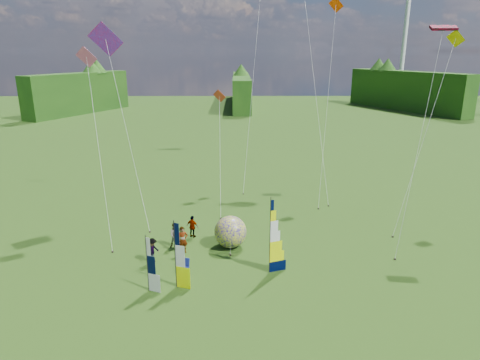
{
  "coord_description": "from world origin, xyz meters",
  "views": [
    {
      "loc": [
        -1.21,
        -20.91,
        13.03
      ],
      "look_at": [
        -1.0,
        4.0,
        5.5
      ],
      "focal_mm": 32.0,
      "sensor_mm": 36.0,
      "label": 1
    }
  ],
  "objects_px": {
    "camp_chair": "(184,267)",
    "kite_whale": "(315,73)",
    "side_banner_left": "(175,256)",
    "spectator_b": "(176,235)",
    "bol_inflatable": "(230,232)",
    "spectator_a": "(183,240)",
    "spectator_c": "(152,250)",
    "feather_banner_main": "(270,237)",
    "side_banner_far": "(147,264)",
    "spectator_d": "(193,227)"
  },
  "relations": [
    {
      "from": "side_banner_left",
      "to": "kite_whale",
      "type": "xyz_separation_m",
      "value": [
        10.83,
        19.41,
        9.09
      ]
    },
    {
      "from": "bol_inflatable",
      "to": "camp_chair",
      "type": "xyz_separation_m",
      "value": [
        -2.79,
        -3.74,
        -0.63
      ]
    },
    {
      "from": "side_banner_left",
      "to": "bol_inflatable",
      "type": "distance_m",
      "value": 6.12
    },
    {
      "from": "camp_chair",
      "to": "spectator_a",
      "type": "bearing_deg",
      "value": 120.91
    },
    {
      "from": "feather_banner_main",
      "to": "camp_chair",
      "type": "distance_m",
      "value": 5.54
    },
    {
      "from": "camp_chair",
      "to": "kite_whale",
      "type": "xyz_separation_m",
      "value": [
        10.58,
        17.92,
        10.6
      ]
    },
    {
      "from": "feather_banner_main",
      "to": "spectator_c",
      "type": "height_order",
      "value": "feather_banner_main"
    },
    {
      "from": "bol_inflatable",
      "to": "camp_chair",
      "type": "relative_size",
      "value": 2.32
    },
    {
      "from": "spectator_d",
      "to": "kite_whale",
      "type": "bearing_deg",
      "value": -104.08
    },
    {
      "from": "side_banner_left",
      "to": "bol_inflatable",
      "type": "height_order",
      "value": "side_banner_left"
    },
    {
      "from": "kite_whale",
      "to": "feather_banner_main",
      "type": "bearing_deg",
      "value": -97.15
    },
    {
      "from": "side_banner_far",
      "to": "feather_banner_main",
      "type": "bearing_deg",
      "value": 37.85
    },
    {
      "from": "bol_inflatable",
      "to": "spectator_a",
      "type": "bearing_deg",
      "value": -164.35
    },
    {
      "from": "bol_inflatable",
      "to": "spectator_a",
      "type": "xyz_separation_m",
      "value": [
        -3.18,
        -0.89,
        -0.18
      ]
    },
    {
      "from": "feather_banner_main",
      "to": "bol_inflatable",
      "type": "height_order",
      "value": "feather_banner_main"
    },
    {
      "from": "spectator_a",
      "to": "spectator_d",
      "type": "distance_m",
      "value": 2.54
    },
    {
      "from": "feather_banner_main",
      "to": "kite_whale",
      "type": "bearing_deg",
      "value": 53.02
    },
    {
      "from": "side_banner_left",
      "to": "camp_chair",
      "type": "xyz_separation_m",
      "value": [
        0.25,
        1.5,
        -1.51
      ]
    },
    {
      "from": "camp_chair",
      "to": "kite_whale",
      "type": "height_order",
      "value": "kite_whale"
    },
    {
      "from": "bol_inflatable",
      "to": "spectator_c",
      "type": "relative_size",
      "value": 1.35
    },
    {
      "from": "camp_chair",
      "to": "kite_whale",
      "type": "bearing_deg",
      "value": 82.59
    },
    {
      "from": "spectator_b",
      "to": "camp_chair",
      "type": "relative_size",
      "value": 1.85
    },
    {
      "from": "spectator_a",
      "to": "spectator_d",
      "type": "xyz_separation_m",
      "value": [
        0.41,
        2.51,
        -0.11
      ]
    },
    {
      "from": "feather_banner_main",
      "to": "spectator_d",
      "type": "distance_m",
      "value": 7.55
    },
    {
      "from": "side_banner_far",
      "to": "camp_chair",
      "type": "distance_m",
      "value": 2.83
    },
    {
      "from": "side_banner_far",
      "to": "camp_chair",
      "type": "height_order",
      "value": "side_banner_far"
    },
    {
      "from": "spectator_c",
      "to": "feather_banner_main",
      "type": "bearing_deg",
      "value": -68.6
    },
    {
      "from": "side_banner_left",
      "to": "kite_whale",
      "type": "distance_m",
      "value": 24.02
    },
    {
      "from": "camp_chair",
      "to": "bol_inflatable",
      "type": "bearing_deg",
      "value": 76.43
    },
    {
      "from": "side_banner_far",
      "to": "side_banner_left",
      "type": "bearing_deg",
      "value": 35.86
    },
    {
      "from": "side_banner_left",
      "to": "spectator_c",
      "type": "distance_m",
      "value": 3.75
    },
    {
      "from": "spectator_d",
      "to": "camp_chair",
      "type": "bearing_deg",
      "value": 115.81
    },
    {
      "from": "spectator_b",
      "to": "kite_whale",
      "type": "relative_size",
      "value": 0.08
    },
    {
      "from": "bol_inflatable",
      "to": "spectator_b",
      "type": "height_order",
      "value": "bol_inflatable"
    },
    {
      "from": "side_banner_far",
      "to": "spectator_d",
      "type": "height_order",
      "value": "side_banner_far"
    },
    {
      "from": "side_banner_far",
      "to": "spectator_b",
      "type": "bearing_deg",
      "value": 104.03
    },
    {
      "from": "spectator_d",
      "to": "spectator_a",
      "type": "bearing_deg",
      "value": 106.81
    },
    {
      "from": "spectator_b",
      "to": "spectator_d",
      "type": "relative_size",
      "value": 1.08
    },
    {
      "from": "feather_banner_main",
      "to": "spectator_d",
      "type": "xyz_separation_m",
      "value": [
        -5.2,
        5.26,
        -1.53
      ]
    },
    {
      "from": "feather_banner_main",
      "to": "spectator_a",
      "type": "xyz_separation_m",
      "value": [
        -5.6,
        2.75,
        -1.43
      ]
    },
    {
      "from": "bol_inflatable",
      "to": "spectator_b",
      "type": "relative_size",
      "value": 1.25
    },
    {
      "from": "feather_banner_main",
      "to": "camp_chair",
      "type": "xyz_separation_m",
      "value": [
        -5.21,
        -0.1,
        -1.88
      ]
    },
    {
      "from": "side_banner_far",
      "to": "kite_whale",
      "type": "bearing_deg",
      "value": 80.08
    },
    {
      "from": "kite_whale",
      "to": "spectator_a",
      "type": "bearing_deg",
      "value": -116.44
    },
    {
      "from": "spectator_d",
      "to": "side_banner_far",
      "type": "bearing_deg",
      "value": 102.11
    },
    {
      "from": "side_banner_left",
      "to": "kite_whale",
      "type": "bearing_deg",
      "value": 79.96
    },
    {
      "from": "side_banner_far",
      "to": "spectator_d",
      "type": "distance_m",
      "value": 7.5
    },
    {
      "from": "side_banner_far",
      "to": "spectator_c",
      "type": "bearing_deg",
      "value": 118.69
    },
    {
      "from": "side_banner_left",
      "to": "spectator_b",
      "type": "relative_size",
      "value": 2.23
    },
    {
      "from": "feather_banner_main",
      "to": "side_banner_far",
      "type": "height_order",
      "value": "feather_banner_main"
    }
  ]
}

